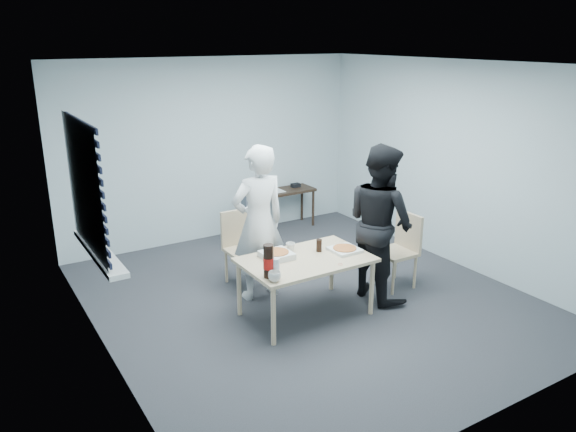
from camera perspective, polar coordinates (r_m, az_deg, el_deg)
room at (r=5.54m, az=-19.57°, el=1.84°), size 5.00×5.00×5.00m
dining_table at (r=5.91m, az=1.82°, el=-4.86°), size 1.33×0.85×0.65m
chair_far at (r=6.74m, az=-4.76°, el=-2.67°), size 0.42×0.42×0.89m
chair_right at (r=6.77m, az=11.44°, el=-2.88°), size 0.42×0.42×0.89m
person_white at (r=6.24m, az=-3.01°, el=-0.72°), size 0.65×0.42×1.77m
person_black at (r=6.34m, az=9.33°, el=-0.64°), size 0.47×0.86×1.77m
side_table at (r=8.67m, az=-0.28°, el=2.18°), size 0.91×0.40×0.61m
stool at (r=7.92m, az=-3.52°, el=-0.50°), size 0.35×0.35×0.49m
backpack at (r=7.81m, az=-3.52°, el=1.66°), size 0.30×0.22×0.42m
pizza_box_a at (r=5.88m, az=-1.16°, el=-3.96°), size 0.30×0.30×0.07m
pizza_box_b at (r=6.10m, az=5.77°, el=-3.40°), size 0.30×0.30×0.04m
mug_a at (r=5.34m, az=-1.37°, el=-6.16°), size 0.17×0.17×0.10m
mug_b at (r=6.06m, az=0.25°, el=-3.18°), size 0.10×0.10×0.09m
cola_glass at (r=6.05m, az=3.17°, el=-3.01°), size 0.07×0.07×0.14m
soda_bottle at (r=5.39m, az=-1.99°, el=-4.66°), size 0.10×0.10×0.33m
plastic_cups at (r=5.42m, az=-1.27°, el=-5.26°), size 0.09×0.09×0.19m
rubber_band at (r=5.76m, az=5.34°, el=-4.91°), size 0.06×0.06×0.00m
papers at (r=8.59m, az=-1.20°, el=2.59°), size 0.24×0.30×0.00m
black_box at (r=8.79m, az=0.77°, el=3.14°), size 0.15×0.12×0.06m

